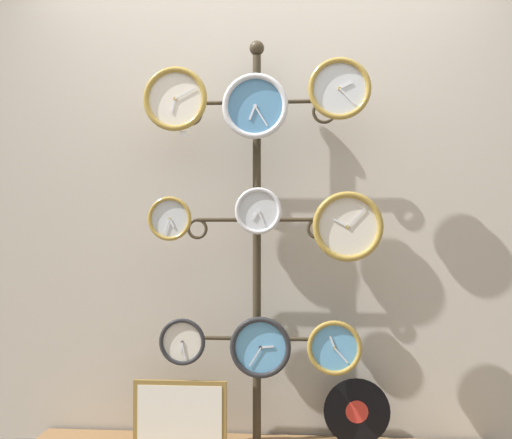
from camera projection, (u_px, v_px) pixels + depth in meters
The scene contains 14 objects.
shop_wall at pixel (259, 172), 3.11m from camera, with size 4.40×0.04×2.80m.
display_stand at pixel (257, 314), 2.93m from camera, with size 0.78×0.42×2.03m.
clock_top_left at pixel (175, 99), 2.90m from camera, with size 0.32×0.04×0.32m.
clock_top_center at pixel (255, 106), 2.86m from camera, with size 0.32×0.04×0.32m.
clock_top_right at pixel (340, 89), 2.84m from camera, with size 0.30×0.04×0.30m.
clock_middle_left at pixel (170, 219), 2.89m from camera, with size 0.21×0.04×0.21m.
clock_middle_center at pixel (258, 211), 2.87m from camera, with size 0.23×0.04×0.23m.
clock_middle_right at pixel (348, 227), 2.79m from camera, with size 0.33×0.04×0.33m.
clock_bottom_left at pixel (182, 342), 2.85m from camera, with size 0.22×0.04×0.22m.
clock_bottom_center at pixel (260, 347), 2.83m from camera, with size 0.29×0.04×0.29m.
clock_bottom_right at pixel (334, 348), 2.81m from camera, with size 0.26×0.04×0.26m.
vinyl_record at pixel (357, 412), 2.88m from camera, with size 0.32×0.01×0.32m.
picture_frame at pixel (180, 414), 2.86m from camera, with size 0.45×0.02×0.31m.
price_tag_upper at pixel (184, 134), 2.90m from camera, with size 0.04×0.00×0.03m.
Camera 1 is at (0.23, -2.52, 1.07)m, focal length 42.00 mm.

